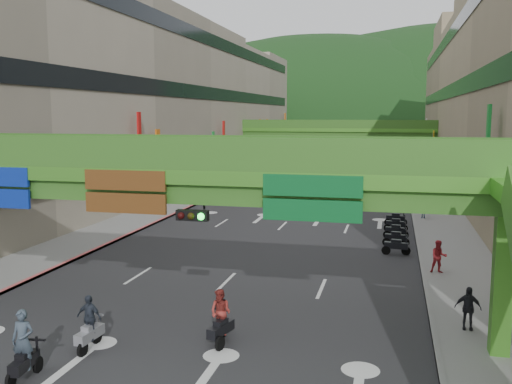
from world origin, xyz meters
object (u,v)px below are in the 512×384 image
overpass_near (196,192)px  pedestrian_red (439,260)px  car_silver (308,169)px  scooter_rider_near (23,347)px  scooter_rider_mid (221,317)px  car_yellow (342,168)px

overpass_near → pedestrian_red: (8.87, 10.10, -4.40)m
car_silver → pedestrian_red: size_ratio=2.46×
scooter_rider_near → scooter_rider_mid: 6.27m
scooter_rider_mid → car_yellow: (-0.99, 58.61, -0.22)m
scooter_rider_near → car_silver: scooter_rider_near is taller
overpass_near → car_yellow: overpass_near is taller
car_silver → car_yellow: bearing=21.9°
overpass_near → scooter_rider_near: overpass_near is taller
scooter_rider_near → pedestrian_red: scooter_rider_near is taller
car_yellow → pedestrian_red: bearing=-73.4°
pedestrian_red → car_yellow: bearing=94.2°
scooter_rider_mid → pedestrian_red: scooter_rider_mid is taller
overpass_near → car_yellow: bearing=90.0°
overpass_near → scooter_rider_mid: size_ratio=14.43×
scooter_rider_near → car_yellow: 62.67m
scooter_rider_near → scooter_rider_mid: scooter_rider_near is taller
overpass_near → scooter_rider_mid: 4.35m
scooter_rider_near → car_yellow: bearing=86.4°
car_yellow → pedestrian_red: pedestrian_red is taller
scooter_rider_mid → car_silver: bearing=95.4°
overpass_near → car_silver: size_ratio=7.05×
car_yellow → pedestrian_red: 48.88m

